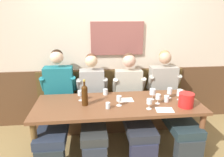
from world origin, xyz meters
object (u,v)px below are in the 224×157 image
at_px(water_tumbler_left, 108,105).
at_px(water_tumbler_right, 167,99).
at_px(wine_glass_right_end, 152,92).
at_px(water_tumbler_center, 105,92).
at_px(person_center_left_seat, 170,98).
at_px(wine_glass_left_end, 170,91).
at_px(wine_glass_near_bucket, 80,94).
at_px(person_right_seat, 93,102).
at_px(person_center_right_seat, 133,101).
at_px(dining_table, 118,109).
at_px(ice_bucket, 186,100).
at_px(wine_glass_by_bottle, 180,93).
at_px(wine_glass_center_front, 158,97).
at_px(wall_bench, 113,111).
at_px(wine_glass_center_rear, 119,99).
at_px(wine_bottle_green_tall, 85,95).
at_px(person_left_seat, 57,101).
at_px(wine_glass_mid_left, 149,102).

bearing_deg(water_tumbler_left, water_tumbler_right, 8.60).
bearing_deg(wine_glass_right_end, water_tumbler_center, 158.46).
height_order(person_center_left_seat, wine_glass_left_end, person_center_left_seat).
bearing_deg(water_tumbler_right, wine_glass_near_bucket, 171.96).
xyz_separation_m(wine_glass_left_end, water_tumbler_center, (-0.87, 0.21, -0.05)).
distance_m(person_right_seat, person_center_right_seat, 0.59).
height_order(dining_table, ice_bucket, ice_bucket).
distance_m(wine_glass_by_bottle, water_tumbler_left, 1.00).
distance_m(person_center_left_seat, wine_glass_right_end, 0.48).
bearing_deg(wine_glass_center_front, water_tumbler_left, -173.78).
xyz_separation_m(person_right_seat, wine_glass_center_front, (0.83, -0.39, 0.20)).
distance_m(wall_bench, dining_table, 0.75).
bearing_deg(person_center_left_seat, wine_glass_center_front, -130.13).
bearing_deg(wine_glass_center_rear, ice_bucket, -8.21).
bearing_deg(water_tumbler_center, wine_bottle_green_tall, -131.26).
distance_m(wine_glass_center_rear, water_tumbler_center, 0.41).
height_order(person_center_right_seat, wine_bottle_green_tall, person_center_right_seat).
distance_m(wine_bottle_green_tall, water_tumbler_center, 0.44).
relative_size(person_left_seat, person_right_seat, 1.06).
bearing_deg(water_tumbler_right, person_left_seat, 166.54).
bearing_deg(wine_glass_center_rear, water_tumbler_left, -155.10).
bearing_deg(water_tumbler_center, person_center_right_seat, -2.17).
relative_size(wall_bench, dining_table, 1.14).
distance_m(wine_glass_mid_left, wine_glass_left_end, 0.49).
distance_m(wine_glass_near_bucket, wine_glass_right_end, 0.97).
xyz_separation_m(dining_table, person_center_right_seat, (0.26, 0.30, -0.04)).
distance_m(wall_bench, person_center_right_seat, 0.55).
distance_m(dining_table, wine_glass_center_rear, 0.19).
xyz_separation_m(wine_bottle_green_tall, wine_glass_right_end, (0.90, 0.08, -0.04)).
bearing_deg(person_center_right_seat, wine_glass_center_rear, -125.00).
xyz_separation_m(water_tumbler_left, water_tumbler_right, (0.79, 0.12, 0.00)).
relative_size(ice_bucket, wine_bottle_green_tall, 0.54).
relative_size(wine_glass_center_front, water_tumbler_right, 1.53).
relative_size(person_center_left_seat, wine_glass_mid_left, 9.85).
distance_m(person_center_right_seat, water_tumbler_center, 0.43).
bearing_deg(person_center_left_seat, water_tumbler_center, -179.87).
height_order(person_center_left_seat, wine_glass_mid_left, person_center_left_seat).
distance_m(person_center_left_seat, wine_glass_mid_left, 0.74).
bearing_deg(person_center_left_seat, person_center_right_seat, -178.26).
bearing_deg(wine_glass_left_end, dining_table, -172.34).
xyz_separation_m(wine_glass_by_bottle, wine_glass_left_end, (-0.11, 0.08, -0.00)).
distance_m(wine_glass_mid_left, water_tumbler_center, 0.72).
bearing_deg(water_tumbler_center, wine_glass_center_front, -30.57).
distance_m(person_left_seat, water_tumbler_left, 0.85).
height_order(wine_bottle_green_tall, wine_glass_center_front, wine_bottle_green_tall).
bearing_deg(wine_glass_by_bottle, ice_bucket, -92.85).
bearing_deg(wall_bench, wine_glass_center_front, -55.35).
height_order(person_left_seat, wine_glass_center_rear, person_left_seat).
relative_size(person_center_left_seat, wine_glass_by_bottle, 8.93).
relative_size(wall_bench, wine_glass_by_bottle, 16.94).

